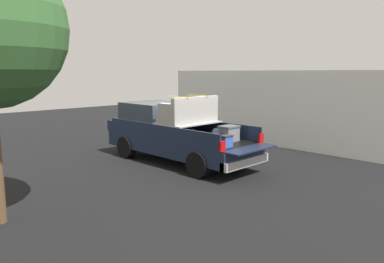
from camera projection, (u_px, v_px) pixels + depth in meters
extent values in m
plane|color=black|center=(179.00, 162.00, 12.29)|extent=(40.00, 40.00, 0.00)
cube|color=#162138|center=(179.00, 144.00, 12.20)|extent=(5.50, 1.92, 0.49)
cube|color=black|center=(206.00, 141.00, 11.32)|extent=(2.80, 1.80, 0.04)
cube|color=#162138|center=(184.00, 137.00, 10.63)|extent=(2.80, 0.06, 0.50)
cube|color=#162138|center=(225.00, 130.00, 11.93)|extent=(2.80, 0.06, 0.50)
cube|color=#162138|center=(176.00, 129.00, 12.24)|extent=(0.06, 1.80, 0.50)
cube|color=#162138|center=(250.00, 149.00, 10.14)|extent=(0.55, 1.80, 0.04)
cube|color=#B2B2B7|center=(188.00, 123.00, 11.78)|extent=(1.25, 1.92, 0.04)
cube|color=#162138|center=(153.00, 125.00, 13.06)|extent=(2.30, 1.92, 0.50)
cube|color=#2D3842|center=(155.00, 110.00, 12.91)|extent=(1.94, 1.76, 0.57)
cube|color=#162138|center=(131.00, 123.00, 14.02)|extent=(0.40, 1.82, 0.38)
cube|color=#B2B2B7|center=(245.00, 162.00, 10.32)|extent=(0.24, 1.92, 0.24)
cube|color=red|center=(222.00, 147.00, 9.68)|extent=(0.06, 0.20, 0.28)
cube|color=red|center=(261.00, 138.00, 10.91)|extent=(0.06, 0.20, 0.28)
cylinder|color=black|center=(127.00, 147.00, 12.85)|extent=(0.76, 0.30, 0.76)
cylinder|color=black|center=(165.00, 141.00, 14.07)|extent=(0.76, 0.30, 0.76)
cylinder|color=black|center=(199.00, 165.00, 10.40)|extent=(0.76, 0.30, 0.76)
cylinder|color=black|center=(237.00, 155.00, 11.62)|extent=(0.76, 0.30, 0.76)
cube|color=slate|center=(229.00, 134.00, 11.14)|extent=(0.40, 0.55, 0.43)
cube|color=#505359|center=(229.00, 127.00, 11.11)|extent=(0.44, 0.59, 0.05)
ellipsoid|color=black|center=(216.00, 135.00, 10.90)|extent=(0.20, 0.37, 0.45)
ellipsoid|color=black|center=(218.00, 138.00, 10.83)|extent=(0.09, 0.26, 0.20)
ellipsoid|color=black|center=(215.00, 139.00, 10.41)|extent=(0.20, 0.38, 0.41)
ellipsoid|color=black|center=(218.00, 142.00, 10.34)|extent=(0.09, 0.26, 0.18)
cube|color=#3359B2|center=(226.00, 142.00, 10.27)|extent=(0.26, 0.34, 0.30)
cube|color=#262628|center=(226.00, 136.00, 10.24)|extent=(0.28, 0.36, 0.04)
cube|color=#9E9993|center=(188.00, 115.00, 11.74)|extent=(0.83, 1.92, 0.42)
cube|color=#9E9993|center=(196.00, 103.00, 11.44)|extent=(0.16, 1.92, 0.40)
cube|color=#9E9993|center=(167.00, 107.00, 11.13)|extent=(0.59, 0.20, 0.22)
cube|color=#9E9993|center=(205.00, 104.00, 12.33)|extent=(0.59, 0.20, 0.22)
cube|color=yellow|center=(178.00, 97.00, 11.34)|extent=(0.93, 0.03, 0.02)
cube|color=yellow|center=(198.00, 95.00, 11.95)|extent=(0.93, 0.03, 0.02)
cube|color=white|center=(266.00, 108.00, 15.16)|extent=(10.23, 0.36, 3.04)
cylinder|color=#1E592D|center=(173.00, 128.00, 16.67)|extent=(0.56, 0.56, 0.90)
cylinder|color=#1E592D|center=(173.00, 118.00, 16.60)|extent=(0.60, 0.60, 0.08)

